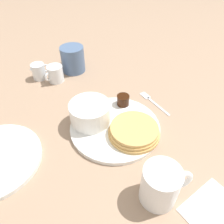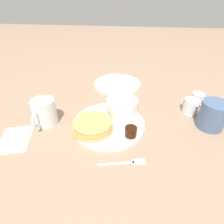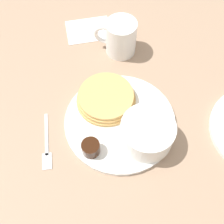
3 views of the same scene
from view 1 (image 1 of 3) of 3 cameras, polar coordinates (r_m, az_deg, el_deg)
ground_plane at (r=0.61m, az=0.78°, el=-4.30°), size 4.00×4.00×0.00m
plate at (r=0.61m, az=0.78°, el=-3.92°), size 0.25×0.25×0.01m
pancake_stack at (r=0.58m, az=5.79°, el=-4.92°), size 0.14×0.14×0.03m
bowl at (r=0.60m, az=-5.78°, el=-0.07°), size 0.11×0.11×0.06m
syrup_cup at (r=0.66m, az=2.90°, el=3.13°), size 0.04×0.04×0.03m
butter_ramekin at (r=0.63m, az=-7.17°, el=-0.03°), size 0.04×0.04×0.04m
coffee_mug at (r=0.47m, az=12.70°, el=-18.11°), size 0.11×0.08×0.09m
creamer_pitcher_near at (r=0.80m, az=-14.59°, el=9.68°), size 0.07×0.05×0.06m
creamer_pitcher_far at (r=0.84m, az=-18.57°, el=10.08°), size 0.07×0.05×0.06m
fork at (r=0.71m, az=10.28°, el=2.99°), size 0.04×0.13×0.00m
napkin at (r=0.53m, az=24.96°, el=-22.14°), size 0.14×0.12×0.00m
second_mug at (r=0.85m, az=-10.26°, el=13.51°), size 0.09×0.12×0.09m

